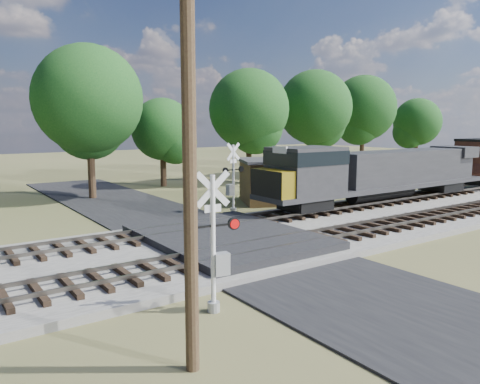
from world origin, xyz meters
TOP-DOWN VIEW (x-y plane):
  - ground at (0.00, 0.00)m, footprint 160.00×160.00m
  - ballast_bed at (10.00, 0.50)m, footprint 140.00×10.00m
  - road at (0.00, 0.00)m, footprint 7.00×60.00m
  - crossing_panel at (0.00, 0.50)m, footprint 7.00×9.00m
  - track_near at (3.12, -2.00)m, footprint 140.00×2.60m
  - track_far at (3.12, 3.00)m, footprint 140.00×2.60m
  - crossing_signal_near at (-4.59, -5.85)m, footprint 1.77×0.43m
  - crossing_signal_far at (4.77, 7.19)m, footprint 1.83×0.49m
  - utility_pole at (-6.89, -8.49)m, footprint 2.37×0.40m
  - equipment_shed at (9.56, 8.96)m, footprint 6.24×6.24m
  - treeline at (9.06, 20.47)m, footprint 83.47×12.88m

SIDE VIEW (x-z plane):
  - ground at x=0.00m, z-range 0.00..0.00m
  - road at x=0.00m, z-range 0.00..0.08m
  - ballast_bed at x=10.00m, z-range 0.00..0.30m
  - crossing_panel at x=0.00m, z-range 0.01..0.62m
  - track_near at x=3.12m, z-range 0.25..0.58m
  - track_far at x=3.12m, z-range 0.25..0.58m
  - equipment_shed at x=9.56m, z-range 0.02..3.22m
  - crossing_signal_near at x=-4.59m, z-range -0.37..4.04m
  - crossing_signal_far at x=4.77m, z-range -0.38..4.19m
  - utility_pole at x=-6.89m, z-range 0.29..9.98m
  - treeline at x=9.06m, z-range 1.11..12.93m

